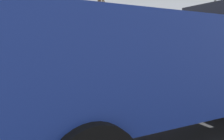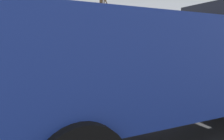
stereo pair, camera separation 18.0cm
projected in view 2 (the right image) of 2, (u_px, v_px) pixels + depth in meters
The scene contains 7 objects.
ground_plane at pixel (51, 136), 4.80m from camera, with size 80.00×80.00×0.00m, color #38383A.
sidewalk_curb at pixel (17, 86), 10.45m from camera, with size 36.00×5.00×0.15m, color #ADA89E.
fire_hydrant at pixel (29, 78), 9.47m from camera, with size 0.23×0.51×0.83m.
loose_tire at pixel (26, 77), 8.86m from camera, with size 1.06×1.06×0.25m, color black.
dump_truck_blue at pixel (175, 62), 4.62m from camera, with size 7.09×3.02×3.00m.
bare_tree at pixel (102, 33), 13.40m from camera, with size 0.91×0.95×4.93m.
street_light_pole at pixel (217, 24), 14.22m from camera, with size 0.12×0.12×6.43m, color #595B5E.
Camera 2 is at (-1.07, -4.69, 1.92)m, focal length 35.57 mm.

